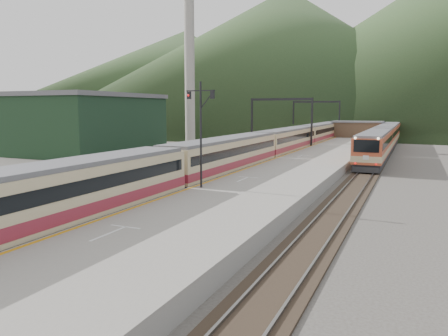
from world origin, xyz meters
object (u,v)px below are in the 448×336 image
at_px(main_train, 287,141).
at_px(second_train, 386,137).
at_px(worker, 0,221).
at_px(signal_mast, 201,124).

xyz_separation_m(main_train, second_train, (11.50, 15.98, -0.08)).
height_order(second_train, worker, second_train).
height_order(main_train, signal_mast, signal_mast).
xyz_separation_m(main_train, signal_mast, (2.43, -30.70, 3.29)).
relative_size(main_train, signal_mast, 14.43).
bearing_deg(second_train, signal_mast, -101.00).
distance_m(second_train, worker, 59.88).
bearing_deg(second_train, main_train, -125.75).
relative_size(main_train, worker, 66.91).
xyz_separation_m(second_train, worker, (-14.64, -58.05, -1.21)).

